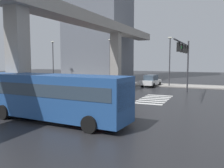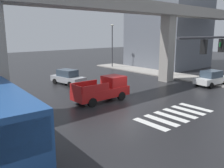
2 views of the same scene
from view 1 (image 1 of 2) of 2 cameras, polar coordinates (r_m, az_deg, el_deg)
ground_plane at (r=26.29m, az=-0.17°, el=-2.93°), size 120.00×120.00×0.00m
crosswalk_stripes at (r=24.83m, az=9.82°, el=-3.51°), size 6.05×2.80×0.01m
elevated_overpass at (r=27.81m, az=-6.92°, el=13.55°), size 49.71×2.44×9.06m
sidewalk_east at (r=39.50m, az=4.91°, el=0.04°), size 4.00×36.00×0.15m
pickup_truck at (r=25.49m, az=-5.09°, el=-0.99°), size 5.13×2.15×2.08m
city_bus at (r=16.29m, az=-14.19°, el=-2.30°), size 3.33×10.95×2.99m
sedan_silver at (r=30.86m, az=-17.25°, el=-0.32°), size 2.50×4.54×1.72m
sedan_white at (r=36.55m, az=9.12°, el=0.76°), size 4.46×2.30×1.72m
traffic_signal_mast at (r=27.42m, az=16.58°, el=6.96°), size 10.89×0.32×6.20m
street_lamp_near_corner at (r=36.69m, az=13.34°, el=6.49°), size 0.44×0.70×7.24m
street_lamp_mid_block at (r=39.45m, az=-0.47°, el=6.57°), size 0.44×0.70×7.24m
street_lamp_far_north at (r=45.08m, az=-13.62°, el=6.30°), size 0.44×0.70×7.24m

